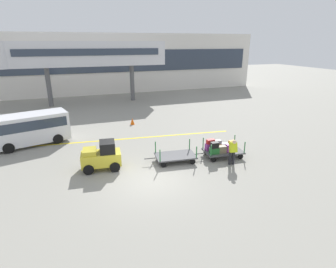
# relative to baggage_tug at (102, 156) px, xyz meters

# --- Properties ---
(ground_plane) EXTENTS (120.00, 120.00, 0.00)m
(ground_plane) POSITION_rel_baggage_tug_xyz_m (2.09, -2.17, -0.75)
(ground_plane) COLOR gray
(apron_lead_line) EXTENTS (16.14, 2.06, 0.01)m
(apron_lead_line) POSITION_rel_baggage_tug_xyz_m (1.93, 4.43, -0.75)
(apron_lead_line) COLOR yellow
(apron_lead_line) RESTS_ON ground_plane
(terminal_building) EXTENTS (46.46, 2.51, 7.77)m
(terminal_building) POSITION_rel_baggage_tug_xyz_m (2.09, 23.81, 3.14)
(terminal_building) COLOR silver
(terminal_building) RESTS_ON ground_plane
(jet_bridge) EXTENTS (18.67, 3.00, 6.73)m
(jet_bridge) POSITION_rel_baggage_tug_xyz_m (-0.48, 17.82, 4.62)
(jet_bridge) COLOR silver
(jet_bridge) RESTS_ON ground_plane
(baggage_tug) EXTENTS (2.21, 1.43, 1.58)m
(baggage_tug) POSITION_rel_baggage_tug_xyz_m (0.00, 0.00, 0.00)
(baggage_tug) COLOR gold
(baggage_tug) RESTS_ON ground_plane
(baggage_cart_lead) EXTENTS (3.06, 1.64, 1.10)m
(baggage_cart_lead) POSITION_rel_baggage_tug_xyz_m (4.13, -0.45, -0.41)
(baggage_cart_lead) COLOR #4C4C4F
(baggage_cart_lead) RESTS_ON ground_plane
(baggage_cart_middle) EXTENTS (3.06, 1.64, 1.11)m
(baggage_cart_middle) POSITION_rel_baggage_tug_xyz_m (6.95, -0.74, -0.21)
(baggage_cart_middle) COLOR #4C4C4F
(baggage_cart_middle) RESTS_ON ground_plane
(baggage_handler) EXTENTS (0.48, 0.50, 1.56)m
(baggage_handler) POSITION_rel_baggage_tug_xyz_m (6.98, -1.99, 0.11)
(baggage_handler) COLOR black
(baggage_handler) RESTS_ON ground_plane
(shuttle_van) EXTENTS (5.13, 3.09, 2.10)m
(shuttle_van) POSITION_rel_baggage_tug_xyz_m (-4.05, 5.53, 0.48)
(shuttle_van) COLOR silver
(shuttle_van) RESTS_ON ground_plane
(safety_cone_near) EXTENTS (0.36, 0.36, 0.55)m
(safety_cone_near) POSITION_rel_baggage_tug_xyz_m (3.46, 7.80, -0.48)
(safety_cone_near) COLOR #EA590F
(safety_cone_near) RESTS_ON ground_plane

